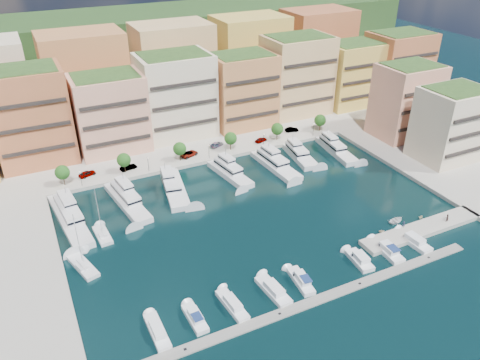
{
  "coord_description": "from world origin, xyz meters",
  "views": [
    {
      "loc": [
        -45.18,
        -81.71,
        62.69
      ],
      "look_at": [
        -1.44,
        7.8,
        6.0
      ],
      "focal_mm": 35.0,
      "sensor_mm": 36.0,
      "label": 1
    }
  ],
  "objects_px": {
    "cruiser_0": "(157,332)",
    "car_4": "(261,140)",
    "yacht_2": "(174,186)",
    "car_3": "(216,144)",
    "car_2": "(189,154)",
    "car_5": "(292,130)",
    "sailboat_2": "(103,236)",
    "car_1": "(128,167)",
    "lamppost_1": "(148,162)",
    "tree_0": "(62,172)",
    "sailboat_1": "(83,266)",
    "tender_2": "(396,220)",
    "cruiser_7": "(387,250)",
    "tree_1": "(124,160)",
    "lamppost_2": "(209,149)",
    "tree_3": "(231,138)",
    "person_1": "(447,218)",
    "cruiser_1": "(195,318)",
    "lamppost_0": "(80,176)",
    "person_0": "(404,224)",
    "cruiser_6": "(360,260)",
    "tender_1": "(382,231)",
    "car_0": "(87,174)",
    "tree_4": "(277,129)",
    "tree_5": "(320,120)",
    "cruiser_2": "(232,305)",
    "lamppost_4": "(314,128)",
    "yacht_3": "(229,171)",
    "tree_2": "(180,149)",
    "tender_3": "(421,217)",
    "yacht_5": "(299,154)",
    "yacht_0": "(69,216)",
    "cruiser_8": "(413,241)",
    "yacht_6": "(335,148)",
    "yacht_4": "(274,163)",
    "lamppost_3": "(264,138)",
    "cruiser_3": "(273,291)"
  },
  "relations": [
    {
      "from": "yacht_2",
      "to": "car_3",
      "type": "height_order",
      "value": "yacht_2"
    },
    {
      "from": "lamppost_0",
      "to": "person_0",
      "type": "height_order",
      "value": "lamppost_0"
    },
    {
      "from": "sailboat_1",
      "to": "car_0",
      "type": "bearing_deg",
      "value": 78.31
    },
    {
      "from": "tree_2",
      "to": "cruiser_1",
      "type": "height_order",
      "value": "tree_2"
    },
    {
      "from": "tree_0",
      "to": "sailboat_2",
      "type": "height_order",
      "value": "sailboat_2"
    },
    {
      "from": "sailboat_1",
      "to": "yacht_5",
      "type": "bearing_deg",
      "value": 19.08
    },
    {
      "from": "lamppost_2",
      "to": "cruiser_6",
      "type": "xyz_separation_m",
      "value": [
        10.26,
        -55.78,
        -3.28
      ]
    },
    {
      "from": "lamppost_3",
      "to": "yacht_6",
      "type": "bearing_deg",
      "value": -30.12
    },
    {
      "from": "tree_0",
      "to": "sailboat_1",
      "type": "xyz_separation_m",
      "value": [
        -1.46,
        -34.7,
        -4.43
      ]
    },
    {
      "from": "sailboat_2",
      "to": "tender_3",
      "type": "bearing_deg",
      "value": -20.44
    },
    {
      "from": "lamppost_0",
      "to": "cruiser_1",
      "type": "relative_size",
      "value": 0.56
    },
    {
      "from": "cruiser_6",
      "to": "car_3",
      "type": "xyz_separation_m",
      "value": [
        -5.26,
        61.98,
        1.17
      ]
    },
    {
      "from": "yacht_3",
      "to": "yacht_5",
      "type": "distance_m",
      "value": 23.18
    },
    {
      "from": "tree_2",
      "to": "tree_4",
      "type": "relative_size",
      "value": 1.0
    },
    {
      "from": "lamppost_0",
      "to": "yacht_6",
      "type": "distance_m",
      "value": 73.57
    },
    {
      "from": "yacht_3",
      "to": "car_4",
      "type": "relative_size",
      "value": 4.28
    },
    {
      "from": "yacht_5",
      "to": "cruiser_7",
      "type": "distance_m",
      "value": 46.89
    },
    {
      "from": "lamppost_1",
      "to": "car_2",
      "type": "distance_m",
      "value": 13.98
    },
    {
      "from": "cruiser_3",
      "to": "tender_2",
      "type": "height_order",
      "value": "cruiser_3"
    },
    {
      "from": "sailboat_1",
      "to": "tender_2",
      "type": "height_order",
      "value": "sailboat_1"
    },
    {
      "from": "tree_3",
      "to": "cruiser_6",
      "type": "xyz_separation_m",
      "value": [
        2.26,
        -58.08,
        -4.2
      ]
    },
    {
      "from": "cruiser_7",
      "to": "car_1",
      "type": "bearing_deg",
      "value": 124.37
    },
    {
      "from": "tender_3",
      "to": "person_1",
      "type": "distance_m",
      "value": 5.68
    },
    {
      "from": "tree_5",
      "to": "cruiser_2",
      "type": "bearing_deg",
      "value": -135.36
    },
    {
      "from": "sailboat_2",
      "to": "car_1",
      "type": "distance_m",
      "value": 29.76
    },
    {
      "from": "cruiser_0",
      "to": "car_5",
      "type": "distance_m",
      "value": 89.34
    },
    {
      "from": "cruiser_1",
      "to": "car_1",
      "type": "relative_size",
      "value": 1.61
    },
    {
      "from": "cruiser_0",
      "to": "cruiser_2",
      "type": "relative_size",
      "value": 0.96
    },
    {
      "from": "tree_3",
      "to": "cruiser_7",
      "type": "relative_size",
      "value": 0.64
    },
    {
      "from": "lamppost_2",
      "to": "lamppost_4",
      "type": "distance_m",
      "value": 36.0
    },
    {
      "from": "cruiser_3",
      "to": "cruiser_8",
      "type": "bearing_deg",
      "value": 0.01
    },
    {
      "from": "car_2",
      "to": "car_5",
      "type": "xyz_separation_m",
      "value": [
        36.33,
        2.04,
        -0.06
      ]
    },
    {
      "from": "tree_0",
      "to": "yacht_3",
      "type": "xyz_separation_m",
      "value": [
        41.61,
        -12.45,
        -3.53
      ]
    },
    {
      "from": "car_1",
      "to": "lamppost_0",
      "type": "bearing_deg",
      "value": 90.61
    },
    {
      "from": "tree_3",
      "to": "car_1",
      "type": "relative_size",
      "value": 1.21
    },
    {
      "from": "lamppost_0",
      "to": "tender_1",
      "type": "relative_size",
      "value": 2.89
    },
    {
      "from": "lamppost_4",
      "to": "yacht_2",
      "type": "distance_m",
      "value": 52.04
    },
    {
      "from": "yacht_0",
      "to": "cruiser_8",
      "type": "distance_m",
      "value": 78.54
    },
    {
      "from": "lamppost_1",
      "to": "sailboat_2",
      "type": "xyz_separation_m",
      "value": [
        -17.63,
        -23.52,
        -3.5
      ]
    },
    {
      "from": "tender_2",
      "to": "car_4",
      "type": "distance_m",
      "value": 51.83
    },
    {
      "from": "yacht_4",
      "to": "tree_0",
      "type": "bearing_deg",
      "value": 166.12
    },
    {
      "from": "tree_1",
      "to": "lamppost_2",
      "type": "bearing_deg",
      "value": -5.47
    },
    {
      "from": "cruiser_6",
      "to": "car_5",
      "type": "relative_size",
      "value": 1.69
    },
    {
      "from": "person_1",
      "to": "cruiser_1",
      "type": "bearing_deg",
      "value": 6.87
    },
    {
      "from": "tree_0",
      "to": "cruiser_3",
      "type": "xyz_separation_m",
      "value": [
        29.8,
        -58.1,
        -4.2
      ]
    },
    {
      "from": "tender_1",
      "to": "car_4",
      "type": "relative_size",
      "value": 0.35
    },
    {
      "from": "tree_4",
      "to": "tender_1",
      "type": "distance_m",
      "value": 52.11
    },
    {
      "from": "cruiser_0",
      "to": "car_4",
      "type": "relative_size",
      "value": 2.1
    },
    {
      "from": "lamppost_4",
      "to": "tender_1",
      "type": "relative_size",
      "value": 2.89
    },
    {
      "from": "tender_2",
      "to": "yacht_2",
      "type": "bearing_deg",
      "value": 38.96
    }
  ]
}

